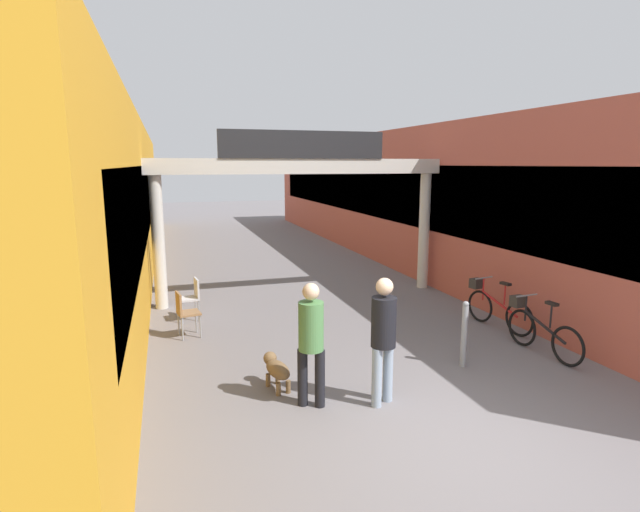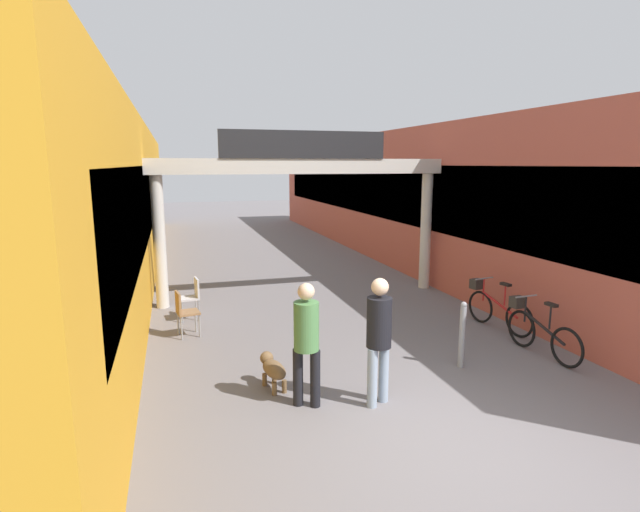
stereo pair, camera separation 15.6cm
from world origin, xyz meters
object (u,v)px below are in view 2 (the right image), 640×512
Objects in this scene: bicycle_red_second at (495,307)px; bollard_post_metal at (462,334)px; pedestrian_with_dog at (306,337)px; bicycle_black_nearest at (538,330)px; cafe_chair_wood_nearer at (184,309)px; pedestrian_companion at (379,333)px; cafe_chair_aluminium_farther at (192,295)px; dog_on_leash at (273,368)px.

bicycle_red_second is 1.52× the size of bollard_post_metal.
bicycle_red_second is at bearing 41.84° from bollard_post_metal.
pedestrian_with_dog is at bearing -168.38° from bollard_post_metal.
bicycle_red_second is (0.15, 1.43, 0.00)m from bicycle_black_nearest.
cafe_chair_wood_nearer is at bearing 155.62° from bicycle_black_nearest.
cafe_chair_wood_nearer is (-4.29, 2.79, -0.02)m from bollard_post_metal.
pedestrian_companion reaches higher than pedestrian_with_dog.
pedestrian_companion is (0.95, -0.23, 0.04)m from pedestrian_with_dog.
cafe_chair_wood_nearer is (-2.48, 3.58, -0.49)m from pedestrian_companion.
bicycle_black_nearest is at bearing -33.44° from cafe_chair_aluminium_farther.
pedestrian_companion reaches higher than bollard_post_metal.
cafe_chair_wood_nearer is (-1.53, 3.36, -0.45)m from pedestrian_with_dog.
dog_on_leash is at bearing 145.03° from pedestrian_companion.
dog_on_leash is 0.42× the size of bicycle_red_second.
dog_on_leash is 0.79× the size of cafe_chair_aluminium_farther.
bicycle_red_second reaches higher than cafe_chair_wood_nearer.
bicycle_black_nearest reaches higher than cafe_chair_wood_nearer.
pedestrian_with_dog is 2.85m from bollard_post_metal.
bicycle_black_nearest is (4.69, 0.02, 0.13)m from dog_on_leash.
pedestrian_companion is 1.06× the size of bicycle_black_nearest.
pedestrian_with_dog reaches higher than dog_on_leash.
cafe_chair_aluminium_farther is (-0.99, 3.77, 0.23)m from dog_on_leash.
pedestrian_companion is 4.30m from bicycle_red_second.
dog_on_leash is at bearing 178.02° from bollard_post_metal.
bollard_post_metal reaches higher than bicycle_red_second.
bollard_post_metal is (2.76, 0.57, -0.43)m from pedestrian_with_dog.
pedestrian_companion is 1.73m from dog_on_leash.
pedestrian_companion reaches higher than dog_on_leash.
cafe_chair_wood_nearer is (-5.88, 2.66, 0.10)m from bicycle_black_nearest.
bicycle_red_second is at bearing 84.07° from bicycle_black_nearest.
cafe_chair_aluminium_farther is at bearing 79.53° from cafe_chair_wood_nearer.
pedestrian_companion is at bearing -156.19° from bollard_post_metal.
pedestrian_with_dog is 1.02× the size of bicycle_black_nearest.
cafe_chair_wood_nearer is 1.00× the size of cafe_chair_aluminium_farther.
pedestrian_companion reaches higher than bicycle_black_nearest.
pedestrian_with_dog is 1.02m from dog_on_leash.
pedestrian_companion is at bearing -63.97° from cafe_chair_aluminium_farther.
pedestrian_companion is at bearing -13.53° from pedestrian_with_dog.
bollard_post_metal is at bearing -1.98° from dog_on_leash.
pedestrian_companion is 2.00× the size of cafe_chair_aluminium_farther.
pedestrian_companion is 3.57m from bicycle_black_nearest.
bollard_post_metal is (3.10, -0.11, 0.25)m from dog_on_leash.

